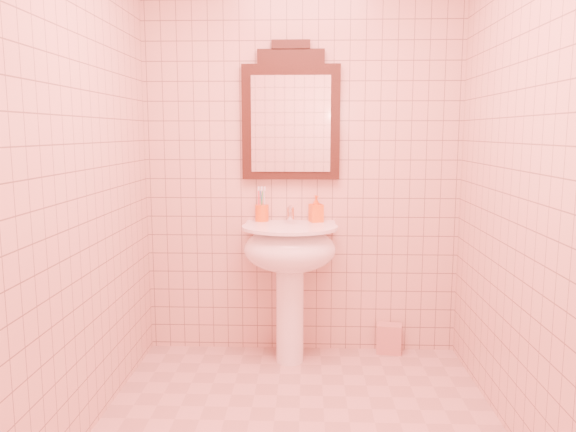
{
  "coord_description": "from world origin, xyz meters",
  "views": [
    {
      "loc": [
        0.03,
        -2.47,
        1.42
      ],
      "look_at": [
        -0.07,
        0.55,
        0.97
      ],
      "focal_mm": 35.0,
      "sensor_mm": 36.0,
      "label": 1
    }
  ],
  "objects_px": {
    "mirror": "(291,116)",
    "soap_dispenser": "(316,209)",
    "towel": "(389,338)",
    "toothbrush_cup": "(262,213)",
    "pedestal_sink": "(290,258)"
  },
  "relations": [
    {
      "from": "towel",
      "to": "mirror",
      "type": "bearing_deg",
      "value": 177.1
    },
    {
      "from": "toothbrush_cup",
      "to": "pedestal_sink",
      "type": "bearing_deg",
      "value": -42.66
    },
    {
      "from": "pedestal_sink",
      "to": "toothbrush_cup",
      "type": "distance_m",
      "value": 0.36
    },
    {
      "from": "pedestal_sink",
      "to": "toothbrush_cup",
      "type": "bearing_deg",
      "value": 137.34
    },
    {
      "from": "soap_dispenser",
      "to": "mirror",
      "type": "bearing_deg",
      "value": 142.48
    },
    {
      "from": "mirror",
      "to": "towel",
      "type": "xyz_separation_m",
      "value": [
        0.64,
        -0.03,
        -1.43
      ]
    },
    {
      "from": "pedestal_sink",
      "to": "mirror",
      "type": "bearing_deg",
      "value": 90.0
    },
    {
      "from": "pedestal_sink",
      "to": "soap_dispenser",
      "type": "relative_size",
      "value": 5.11
    },
    {
      "from": "pedestal_sink",
      "to": "soap_dispenser",
      "type": "xyz_separation_m",
      "value": [
        0.16,
        0.15,
        0.29
      ]
    },
    {
      "from": "towel",
      "to": "soap_dispenser",
      "type": "bearing_deg",
      "value": -177.77
    },
    {
      "from": "pedestal_sink",
      "to": "towel",
      "type": "relative_size",
      "value": 4.52
    },
    {
      "from": "towel",
      "to": "toothbrush_cup",
      "type": "bearing_deg",
      "value": -179.98
    },
    {
      "from": "mirror",
      "to": "towel",
      "type": "distance_m",
      "value": 1.57
    },
    {
      "from": "mirror",
      "to": "soap_dispenser",
      "type": "distance_m",
      "value": 0.6
    },
    {
      "from": "pedestal_sink",
      "to": "soap_dispenser",
      "type": "height_order",
      "value": "soap_dispenser"
    }
  ]
}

